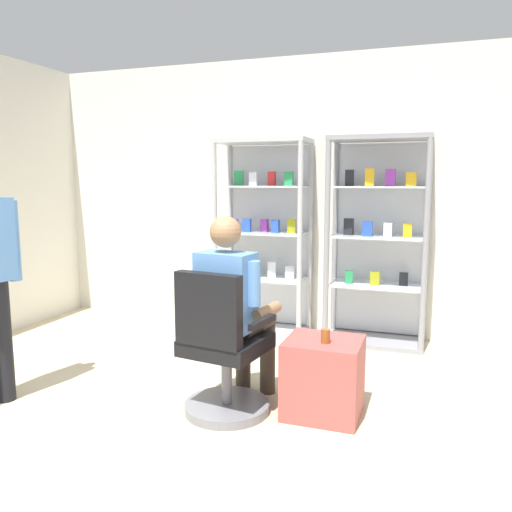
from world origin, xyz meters
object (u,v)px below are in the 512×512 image
(office_chair, at_px, (222,356))
(tea_glass, at_px, (325,336))
(display_cabinet_left, at_px, (265,236))
(display_cabinet_right, at_px, (378,240))
(seated_shopkeeper, at_px, (235,303))
(storage_crate, at_px, (323,377))

(office_chair, xyz_separation_m, tea_glass, (0.63, 0.17, 0.15))
(display_cabinet_left, height_order, display_cabinet_right, same)
(seated_shopkeeper, distance_m, tea_glass, 0.63)
(display_cabinet_right, height_order, storage_crate, display_cabinet_right)
(seated_shopkeeper, relative_size, storage_crate, 2.58)
(seated_shopkeeper, height_order, tea_glass, seated_shopkeeper)
(display_cabinet_left, distance_m, display_cabinet_right, 1.10)
(office_chair, bearing_deg, display_cabinet_right, 68.46)
(display_cabinet_left, xyz_separation_m, storage_crate, (0.96, -1.69, -0.71))
(display_cabinet_right, relative_size, office_chair, 1.98)
(office_chair, height_order, tea_glass, office_chair)
(display_cabinet_right, height_order, office_chair, display_cabinet_right)
(display_cabinet_right, bearing_deg, tea_glass, -93.98)
(display_cabinet_left, relative_size, storage_crate, 3.80)
(office_chair, bearing_deg, display_cabinet_left, 100.23)
(display_cabinet_right, distance_m, tea_glass, 1.80)
(tea_glass, bearing_deg, storage_crate, 109.65)
(display_cabinet_left, xyz_separation_m, seated_shopkeeper, (0.37, -1.75, -0.25))
(display_cabinet_left, relative_size, tea_glass, 21.47)
(seated_shopkeeper, bearing_deg, tea_glass, 0.62)
(display_cabinet_left, bearing_deg, office_chair, -79.77)
(display_cabinet_left, relative_size, seated_shopkeeper, 1.47)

